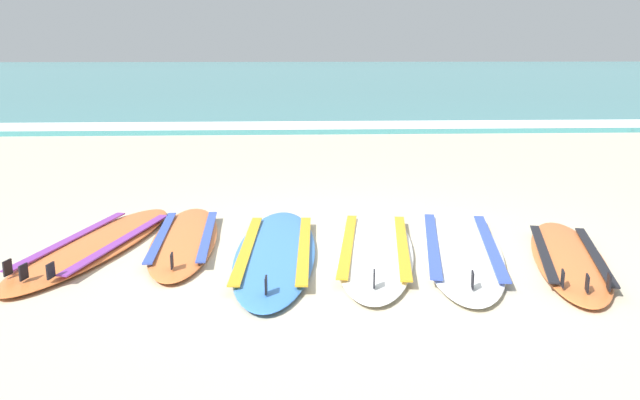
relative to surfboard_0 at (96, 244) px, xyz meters
name	(u,v)px	position (x,y,z in m)	size (l,w,h in m)	color
ground_plane	(342,254)	(2.04, -0.26, -0.04)	(80.00, 80.00, 0.00)	#C1B599
sea	(295,73)	(2.04, 37.16, 0.01)	(80.00, 60.00, 0.10)	teal
wave_foam_strip	(310,128)	(2.04, 7.83, 0.02)	(80.00, 1.33, 0.11)	white
surfboard_0	(96,244)	(0.00, 0.00, 0.00)	(1.18, 2.52, 0.18)	orange
surfboard_1	(185,239)	(0.72, 0.11, 0.00)	(0.65, 2.19, 0.18)	orange
surfboard_2	(276,251)	(1.50, -0.27, 0.00)	(0.75, 2.57, 0.18)	#3875CC
surfboard_3	(375,248)	(2.31, -0.22, 0.00)	(0.95, 2.53, 0.18)	white
surfboard_4	(461,248)	(3.02, -0.25, 0.00)	(1.10, 2.64, 0.18)	white
surfboard_5	(568,257)	(3.79, -0.53, 0.00)	(1.08, 2.18, 0.18)	orange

